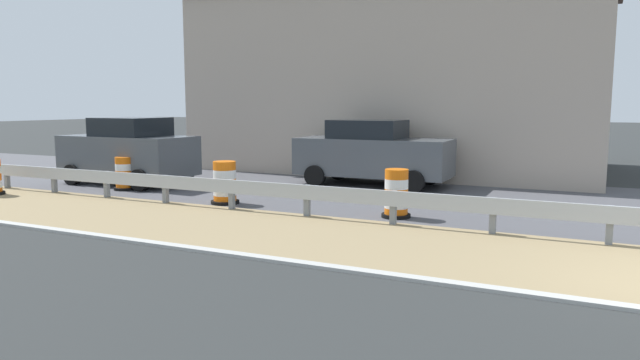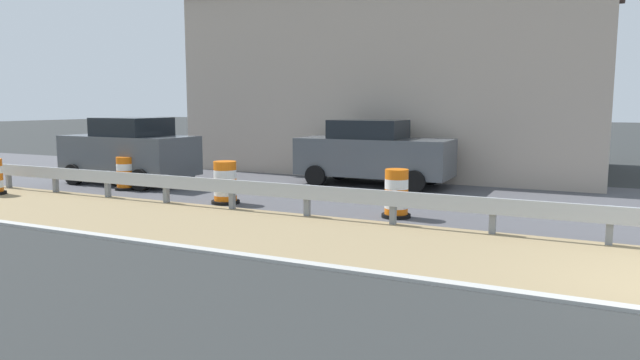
{
  "view_description": "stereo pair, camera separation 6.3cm",
  "coord_description": "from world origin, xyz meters",
  "views": [
    {
      "loc": [
        -8.99,
        1.5,
        2.47
      ],
      "look_at": [
        2.14,
        6.9,
        0.85
      ],
      "focal_mm": 32.41,
      "sensor_mm": 36.0,
      "label": 1
    },
    {
      "loc": [
        -8.96,
        1.45,
        2.47
      ],
      "look_at": [
        2.14,
        6.9,
        0.85
      ],
      "focal_mm": 32.41,
      "sensor_mm": 36.0,
      "label": 2
    }
  ],
  "objects": [
    {
      "name": "bush_roadside",
      "position": [
        9.4,
        9.25,
        0.7
      ],
      "size": [
        2.23,
        2.23,
        1.4
      ],
      "primitive_type": "ellipsoid",
      "color": "#337533",
      "rests_on": "ground"
    },
    {
      "name": "car_trailing_near_lane",
      "position": [
        7.47,
        7.71,
        1.0
      ],
      "size": [
        2.06,
        4.68,
        2.0
      ],
      "rotation": [
        0.0,
        0.0,
        -1.56
      ],
      "color": "#4C5156",
      "rests_on": "ground"
    },
    {
      "name": "car_lead_far_lane",
      "position": [
        4.43,
        14.59,
        1.03
      ],
      "size": [
        2.19,
        4.27,
        2.07
      ],
      "rotation": [
        0.0,
        0.0,
        1.55
      ],
      "color": "#4C5156",
      "rests_on": "ground"
    },
    {
      "name": "guardrail_median",
      "position": [
        2.19,
        1.25,
        0.52
      ],
      "size": [
        0.18,
        46.16,
        0.71
      ],
      "color": "#ADB2B7",
      "rests_on": "ground"
    },
    {
      "name": "utility_pole_near",
      "position": [
        10.87,
        8.74,
        4.42
      ],
      "size": [
        0.24,
        1.8,
        8.53
      ],
      "color": "brown",
      "rests_on": "ground"
    },
    {
      "name": "traffic_barrel_nearest",
      "position": [
        2.97,
        5.44,
        0.48
      ],
      "size": [
        0.64,
        0.64,
        1.07
      ],
      "color": "orange",
      "rests_on": "ground"
    },
    {
      "name": "roadside_shop_near",
      "position": [
        13.22,
        8.53,
        3.41
      ],
      "size": [
        9.36,
        15.11,
        6.79
      ],
      "color": "#AD9E8E",
      "rests_on": "ground"
    },
    {
      "name": "traffic_barrel_close",
      "position": [
        2.8,
        9.86,
        0.48
      ],
      "size": [
        0.71,
        0.71,
        1.07
      ],
      "color": "orange",
      "rests_on": "ground"
    },
    {
      "name": "traffic_barrel_mid",
      "position": [
        3.46,
        13.84,
        0.43
      ],
      "size": [
        0.63,
        0.63,
        0.96
      ],
      "color": "orange",
      "rests_on": "ground"
    }
  ]
}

